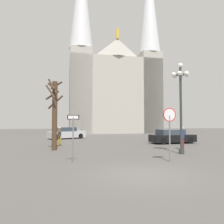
# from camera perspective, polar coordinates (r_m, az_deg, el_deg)

# --- Properties ---
(ground_plane) EXTENTS (120.00, 120.00, 0.00)m
(ground_plane) POSITION_cam_1_polar(r_m,az_deg,el_deg) (9.17, 8.17, -16.05)
(ground_plane) COLOR #514F4C
(cathedral) EXTENTS (18.54, 15.32, 36.07)m
(cathedral) POSITION_cam_1_polar(r_m,az_deg,el_deg) (44.51, 0.11, 7.68)
(cathedral) COLOR #ADA89E
(cathedral) RESTS_ON ground
(stop_sign) EXTENTS (0.75, 0.15, 2.89)m
(stop_sign) POSITION_cam_1_polar(r_m,az_deg,el_deg) (12.04, 15.06, -3.10)
(stop_sign) COLOR slate
(stop_sign) RESTS_ON ground
(one_way_arrow_sign) EXTENTS (0.62, 0.12, 2.49)m
(one_way_arrow_sign) POSITION_cam_1_polar(r_m,az_deg,el_deg) (11.39, -10.30, -5.53)
(one_way_arrow_sign) COLOR slate
(one_way_arrow_sign) RESTS_ON ground
(street_lamp) EXTENTS (1.25, 1.12, 6.14)m
(street_lamp) POSITION_cam_1_polar(r_m,az_deg,el_deg) (15.24, 17.79, 4.51)
(street_lamp) COLOR #2D3833
(street_lamp) RESTS_ON ground
(bare_tree) EXTENTS (1.32, 1.47, 5.38)m
(bare_tree) POSITION_cam_1_polar(r_m,az_deg,el_deg) (16.84, -15.06, -0.05)
(bare_tree) COLOR #473323
(bare_tree) RESTS_ON ground
(parked_car_near_silver) EXTENTS (4.82, 3.83, 1.45)m
(parked_car_near_silver) POSITION_cam_1_polar(r_m,az_deg,el_deg) (27.95, -12.08, -5.54)
(parked_car_near_silver) COLOR #B7B7BC
(parked_car_near_silver) RESTS_ON ground
(parked_car_far_black) EXTENTS (4.70, 2.57, 1.39)m
(parked_car_far_black) POSITION_cam_1_polar(r_m,az_deg,el_deg) (22.33, 15.64, -6.33)
(parked_car_far_black) COLOR black
(parked_car_far_black) RESTS_ON ground
(pedestrian_walking) EXTENTS (0.32, 0.32, 1.70)m
(pedestrian_walking) POSITION_cam_1_polar(r_m,az_deg,el_deg) (19.83, -13.81, -5.75)
(pedestrian_walking) COLOR olive
(pedestrian_walking) RESTS_ON ground
(pedestrian_standing) EXTENTS (0.32, 0.32, 1.76)m
(pedestrian_standing) POSITION_cam_1_polar(r_m,az_deg,el_deg) (17.52, 18.16, -5.98)
(pedestrian_standing) COLOR maroon
(pedestrian_standing) RESTS_ON ground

